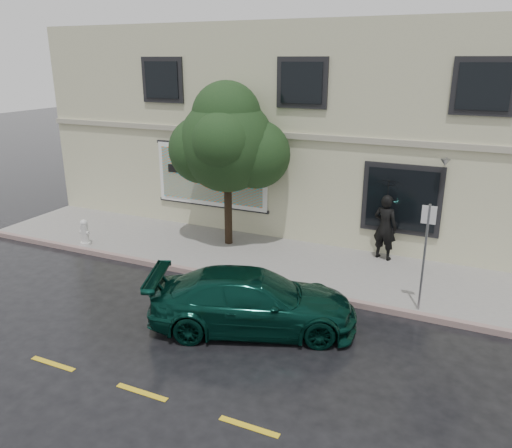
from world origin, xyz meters
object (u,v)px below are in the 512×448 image
at_px(pedestrian, 385,227).
at_px(street_tree, 227,145).
at_px(car, 253,301).
at_px(fire_hydrant, 85,232).

height_order(pedestrian, street_tree, street_tree).
bearing_deg(pedestrian, street_tree, 23.77).
height_order(car, street_tree, street_tree).
relative_size(pedestrian, fire_hydrant, 2.35).
distance_m(car, street_tree, 5.87).
relative_size(street_tree, fire_hydrant, 5.55).
xyz_separation_m(pedestrian, street_tree, (-4.85, -0.75, 2.23)).
relative_size(car, street_tree, 0.99).
bearing_deg(street_tree, fire_hydrant, -153.76).
distance_m(pedestrian, street_tree, 5.39).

